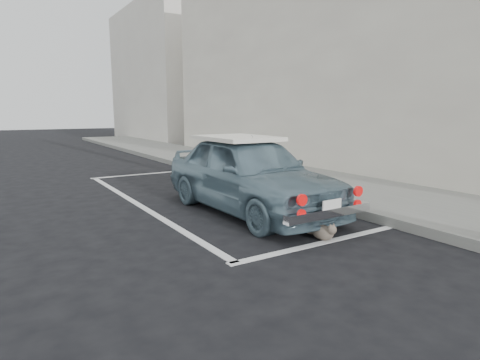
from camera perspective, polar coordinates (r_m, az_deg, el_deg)
name	(u,v)px	position (r m, az deg, el deg)	size (l,w,h in m)	color
ground	(273,239)	(5.53, 4.66, -8.31)	(80.00, 80.00, 0.00)	black
sidewalk	(335,187)	(9.04, 13.34, -0.99)	(2.80, 40.00, 0.15)	slate
shop_building	(367,49)	(12.68, 17.63, 17.31)	(3.50, 18.00, 7.00)	beige
building_far	(162,74)	(26.11, -11.05, 14.53)	(3.50, 10.00, 8.00)	beige
pline_rear	(326,242)	(5.48, 12.08, -8.62)	(3.00, 0.12, 0.01)	silver
pline_front	(147,174)	(11.44, -13.12, 0.86)	(3.00, 0.12, 0.01)	silver
pline_side	(138,204)	(7.74, -14.36, -3.34)	(0.12, 7.00, 0.01)	silver
retro_coupe	(250,173)	(6.85, 1.39, 0.96)	(1.60, 3.90, 1.32)	slate
cat	(324,231)	(5.54, 11.83, -7.17)	(0.25, 0.49, 0.26)	brown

